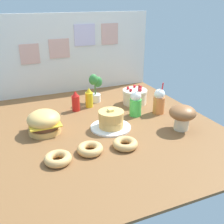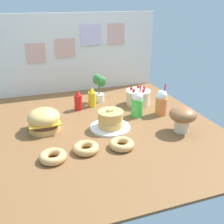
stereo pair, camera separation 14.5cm
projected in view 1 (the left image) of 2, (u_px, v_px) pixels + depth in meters
name	position (u px, v px, depth m)	size (l,w,h in m)	color
ground_plane	(106.00, 127.00, 2.37)	(1.91, 2.13, 0.02)	brown
back_wall	(72.00, 53.00, 3.09)	(1.91, 0.04, 0.90)	silver
burger	(44.00, 122.00, 2.23)	(0.27, 0.27, 0.20)	#DBA859
pancake_stack	(111.00, 121.00, 2.31)	(0.35, 0.35, 0.18)	white
layer_cake	(135.00, 97.00, 2.84)	(0.26, 0.26, 0.19)	beige
ketchup_bottle	(76.00, 102.00, 2.66)	(0.08, 0.08, 0.21)	red
mustard_bottle	(89.00, 98.00, 2.76)	(0.08, 0.08, 0.21)	yellow
cream_soda_cup	(136.00, 104.00, 2.54)	(0.11, 0.11, 0.31)	green
orange_float_cup	(159.00, 101.00, 2.60)	(0.11, 0.11, 0.31)	orange
donut_pink_glaze	(58.00, 158.00, 1.84)	(0.19, 0.19, 0.06)	tan
donut_chocolate	(90.00, 149.00, 1.96)	(0.19, 0.19, 0.06)	tan
donut_vanilla	(125.00, 144.00, 2.03)	(0.19, 0.19, 0.06)	tan
potted_plant	(95.00, 87.00, 2.87)	(0.16, 0.12, 0.32)	white
mushroom_stool	(182.00, 115.00, 2.27)	(0.23, 0.23, 0.22)	beige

